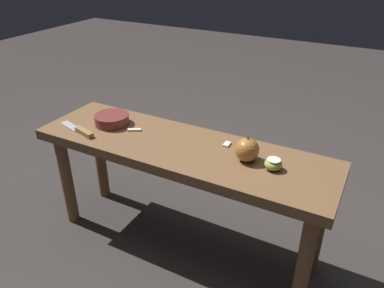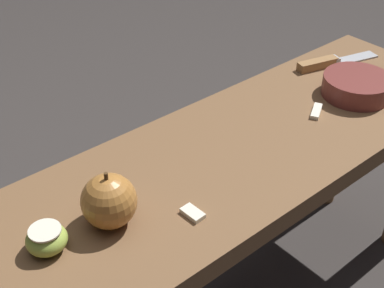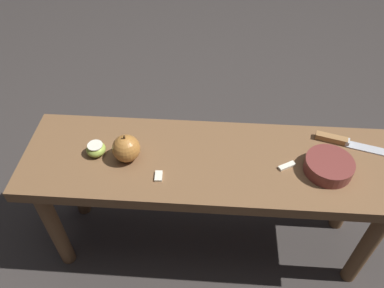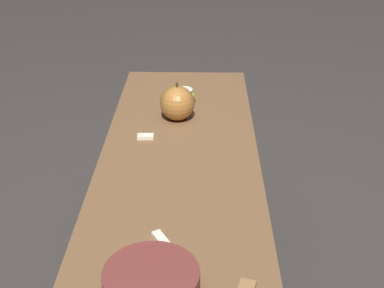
# 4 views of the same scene
# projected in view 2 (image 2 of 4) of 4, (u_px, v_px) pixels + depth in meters

# --- Properties ---
(wooden_bench) EXTENTS (1.19, 0.35, 0.49)m
(wooden_bench) POSITION_uv_depth(u_px,v_px,m) (227.00, 185.00, 1.01)
(wooden_bench) COLOR brown
(wooden_bench) RESTS_ON ground_plane
(knife) EXTENTS (0.22, 0.08, 0.02)m
(knife) POSITION_uv_depth(u_px,v_px,m) (327.00, 63.00, 1.24)
(knife) COLOR #B7BABF
(knife) RESTS_ON wooden_bench
(apple_whole) EXTENTS (0.09, 0.09, 0.10)m
(apple_whole) POSITION_uv_depth(u_px,v_px,m) (109.00, 201.00, 0.80)
(apple_whole) COLOR #B27233
(apple_whole) RESTS_ON wooden_bench
(apple_cut) EXTENTS (0.06, 0.06, 0.04)m
(apple_cut) POSITION_uv_depth(u_px,v_px,m) (46.00, 238.00, 0.77)
(apple_cut) COLOR #9EB747
(apple_cut) RESTS_ON wooden_bench
(apple_slice_near_knife) EXTENTS (0.02, 0.04, 0.01)m
(apple_slice_near_knife) POSITION_uv_depth(u_px,v_px,m) (193.00, 213.00, 0.83)
(apple_slice_near_knife) COLOR white
(apple_slice_near_knife) RESTS_ON wooden_bench
(apple_slice_center) EXTENTS (0.06, 0.04, 0.01)m
(apple_slice_center) POSITION_uv_depth(u_px,v_px,m) (316.00, 111.00, 1.08)
(apple_slice_center) COLOR white
(apple_slice_center) RESTS_ON wooden_bench
(bowl) EXTENTS (0.14, 0.14, 0.04)m
(bowl) POSITION_uv_depth(u_px,v_px,m) (357.00, 86.00, 1.13)
(bowl) COLOR brown
(bowl) RESTS_ON wooden_bench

